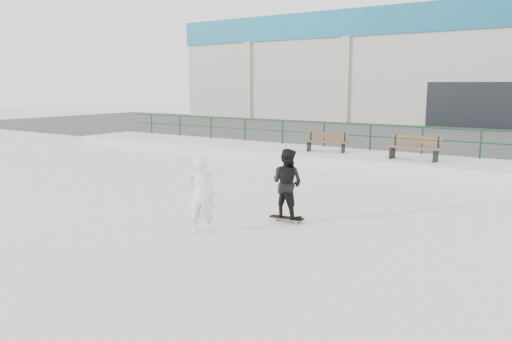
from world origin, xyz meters
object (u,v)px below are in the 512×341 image
Objects in this scene: skateboard at (287,218)px; standing_skater at (287,183)px; bench_right at (414,148)px; bench_left at (326,142)px; seated_skater at (201,194)px.

skateboard is 0.51× the size of standing_skater.
skateboard is at bearing -93.50° from bench_right.
bench_left is 3.43m from bench_right.
standing_skater reaches higher than skateboard.
seated_skater is at bearing 63.49° from standing_skater.
seated_skater is (1.83, -9.56, -0.06)m from bench_left.
bench_right is 1.14× the size of standing_skater.
bench_right is 1.11× the size of seated_skater.
bench_right is at bearing -16.25° from bench_left.
standing_skater is (-0.55, -7.59, -0.03)m from bench_right.
standing_skater is 0.97× the size of seated_skater.
standing_skater is at bearing -81.87° from bench_left.
seated_skater reaches higher than skateboard.
bench_left reaches higher than skateboard.
seated_skater reaches higher than bench_right.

